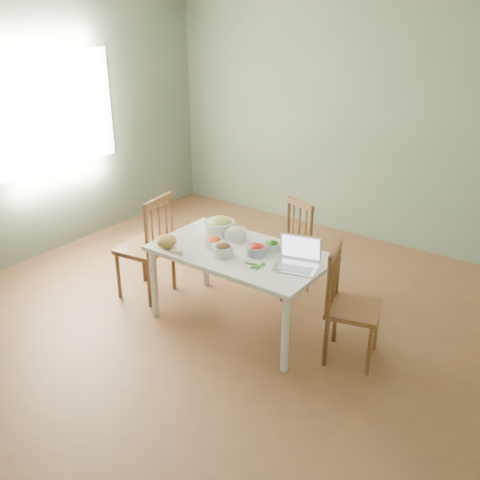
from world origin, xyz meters
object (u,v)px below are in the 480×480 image
Objects in this scene: dining_table at (240,288)px; chair_left at (144,246)px; bread_boule at (167,241)px; bowl_squash at (220,226)px; chair_far at (285,248)px; chair_right at (354,306)px; laptop at (296,255)px.

chair_left reaches higher than dining_table.
chair_left is 0.57m from bread_boule.
bowl_squash is (-0.36, 0.19, 0.42)m from dining_table.
chair_far is at bearing 56.72° from bowl_squash.
chair_far is (-0.01, 0.73, 0.09)m from dining_table.
chair_right reaches higher than bowl_squash.
chair_left reaches higher than bread_boule.
chair_left reaches higher than chair_right.
laptop is at bearing 86.90° from chair_right.
chair_far is at bearing 42.40° from chair_right.
laptop is at bearing 15.13° from bread_boule.
chair_right reaches higher than bread_boule.
laptop is (1.55, 0.10, 0.30)m from chair_left.
chair_left is 1.58m from laptop.
chair_left reaches higher than laptop.
chair_far is 3.22× the size of bowl_squash.
dining_table is 1.46× the size of chair_left.
laptop is at bearing -0.47° from dining_table.
bread_boule is 1.11m from laptop.
dining_table is 1.04m from chair_left.
chair_left reaches higher than chair_far.
chair_far is 1.18m from chair_right.
chair_far is 5.10× the size of bread_boule.
chair_right reaches higher than chair_far.
bread_boule reaches higher than dining_table.
chair_left is 2.02m from chair_right.
laptop is (0.54, -0.73, 0.36)m from chair_far.
chair_far is 0.98m from laptop.
chair_right is (0.99, 0.10, 0.12)m from dining_table.
bowl_squash is (0.18, 0.49, 0.02)m from bread_boule.
bowl_squash is 0.91m from laptop.
laptop reaches higher than dining_table.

